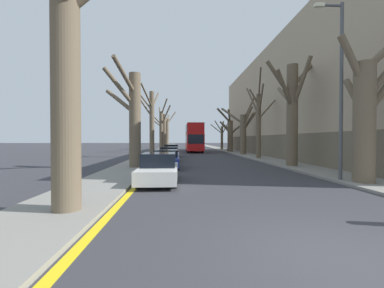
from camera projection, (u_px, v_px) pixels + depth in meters
The scene contains 23 objects.
ground_plane at pixel (334, 259), 4.28m from camera, with size 300.00×300.00×0.00m, color #333338.
sidewalk_left at pixel (163, 149), 53.93m from camera, with size 2.72×120.00×0.12m, color gray.
sidewalk_right at pixel (220, 149), 54.51m from camera, with size 2.72×120.00×0.12m, color gray.
building_facade_right at pixel (303, 104), 31.00m from camera, with size 10.08×41.66×12.61m.
kerb_line_stripe at pixel (171, 149), 54.00m from camera, with size 0.24×120.00×0.01m, color yellow.
street_tree_left_0 at pixel (65, 58), 6.74m from camera, with size 4.65×2.84×8.86m.
street_tree_left_1 at pixel (133, 116), 17.55m from camera, with size 2.68×3.71×7.07m.
street_tree_left_2 at pixel (151, 121), 28.52m from camera, with size 2.17×4.86×7.73m.
street_tree_left_3 at pixel (162, 129), 40.00m from camera, with size 2.15×3.68×8.30m.
street_tree_left_4 at pixel (164, 131), 50.41m from camera, with size 3.76×3.42×7.01m.
street_tree_left_5 at pixel (167, 131), 62.03m from camera, with size 3.70×2.53×8.90m.
street_tree_right_0 at pixel (366, 112), 11.28m from camera, with size 3.52×2.75×7.19m.
street_tree_right_1 at pixel (292, 110), 18.42m from camera, with size 4.38×4.45×8.01m.
street_tree_right_2 at pixel (259, 121), 25.91m from camera, with size 3.00×3.67×8.81m.
street_tree_right_3 at pixel (243, 130), 33.22m from camera, with size 4.31×4.18×7.63m.
street_tree_right_4 at pixel (230, 133), 40.69m from camera, with size 4.11×4.40×6.80m.
street_tree_right_5 at pixel (222, 135), 49.29m from camera, with size 3.22×4.45×5.55m.
double_decker_bus at pixel (194, 136), 41.76m from camera, with size 2.55×10.30×4.48m.
parked_car_0 at pixel (159, 169), 11.93m from camera, with size 1.71×4.23×1.38m.
parked_car_1 at pixel (166, 159), 18.08m from camera, with size 1.87×4.24×1.28m.
parked_car_2 at pixel (169, 154), 23.61m from camera, with size 1.80×4.57×1.32m.
parked_car_3 at pixel (171, 151), 29.65m from camera, with size 1.72×4.38×1.44m.
lamp_post at pixel (339, 83), 12.04m from camera, with size 1.40×0.20×8.42m.
Camera 1 is at (-2.57, -4.13, 2.00)m, focal length 24.00 mm.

